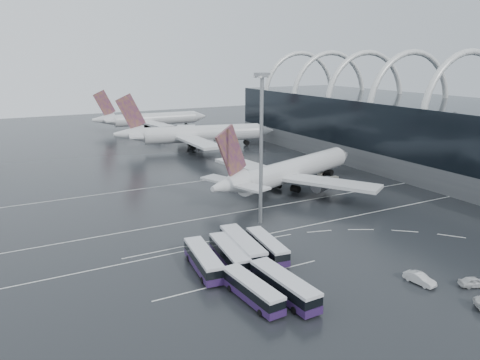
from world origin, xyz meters
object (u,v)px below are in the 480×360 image
bus_row_near_c (243,247)px  gse_cart_belly_b (322,173)px  airliner_gate_c (150,120)px  gse_cart_belly_d (334,179)px  airliner_gate_b (194,134)px  van_curve_c (420,279)px  bus_row_near_d (267,246)px  bus_row_far_c (284,286)px  bus_row_near_b (229,254)px  gse_cart_belly_e (275,176)px  airliner_main (289,172)px  van_curve_b (474,282)px  bus_row_near_a (203,260)px  floodlight_mast (261,131)px  bus_row_far_b (252,290)px

bus_row_near_c → gse_cart_belly_b: bus_row_near_c is taller
airliner_gate_c → gse_cart_belly_d: bearing=-78.5°
airliner_gate_b → van_curve_c: size_ratio=12.11×
bus_row_near_d → bus_row_far_c: bearing=165.3°
gse_cart_belly_b → gse_cart_belly_d: (-1.24, -6.80, -0.01)m
airliner_gate_c → bus_row_far_c: size_ratio=3.93×
bus_row_near_b → gse_cart_belly_e: bearing=-32.9°
bus_row_far_c → bus_row_near_d: bearing=-24.3°
bus_row_near_c → gse_cart_belly_d: 55.65m
gse_cart_belly_b → gse_cart_belly_e: size_ratio=1.15×
airliner_main → van_curve_b: airliner_main is taller
van_curve_b → van_curve_c: 7.71m
airliner_gate_b → airliner_main: bearing=-78.2°
airliner_gate_b → van_curve_c: 114.18m
airliner_main → airliner_gate_b: airliner_gate_b is taller
airliner_gate_b → bus_row_near_a: size_ratio=4.40×
bus_row_near_b → bus_row_near_d: bearing=-84.0°
airliner_gate_b → airliner_gate_c: airliner_gate_b is taller
airliner_main → gse_cart_belly_b: 19.31m
airliner_gate_b → gse_cart_belly_d: size_ratio=25.85×
bus_row_near_b → bus_row_near_c: bus_row_near_c is taller
bus_row_near_c → bus_row_far_c: size_ratio=1.07×
van_curve_c → floodlight_mast: floodlight_mast is taller
floodlight_mast → bus_row_near_a: bearing=-142.9°
van_curve_c → airliner_gate_b: bearing=77.3°
bus_row_near_c → gse_cart_belly_e: bearing=-31.7°
bus_row_far_c → gse_cart_belly_b: (48.28, 53.31, -1.17)m
airliner_main → bus_row_far_c: airliner_main is taller
airliner_gate_c → floodlight_mast: bearing=-94.7°
bus_row_near_c → gse_cart_belly_d: bearing=-48.4°
bus_row_far_b → van_curve_b: bus_row_far_b is taller
bus_row_near_c → bus_row_far_b: size_ratio=1.16×
bus_row_near_b → bus_row_far_b: bearing=174.9°
floodlight_mast → gse_cart_belly_e: floodlight_mast is taller
van_curve_b → gse_cart_belly_b: bearing=5.4°
bus_row_far_b → van_curve_b: size_ratio=2.80×
gse_cart_belly_e → van_curve_b: bearing=-97.1°
bus_row_near_d → gse_cart_belly_b: size_ratio=5.38×
bus_row_far_c → gse_cart_belly_e: bearing=-33.7°
airliner_main → gse_cart_belly_d: bearing=-14.4°
airliner_gate_c → bus_row_near_b: bearing=-99.4°
gse_cart_belly_d → bus_row_near_b: bearing=-146.0°
van_curve_c → gse_cart_belly_e: van_curve_c is taller
van_curve_c → bus_row_far_b: bearing=156.2°
bus_row_far_c → floodlight_mast: size_ratio=0.45×
airliner_main → airliner_gate_c: (0.03, 112.95, -0.04)m
bus_row_near_a → gse_cart_belly_d: 63.02m
airliner_gate_c → bus_row_far_b: 160.82m
bus_row_far_c → gse_cart_belly_d: bus_row_far_c is taller
bus_row_near_d → bus_row_far_b: size_ratio=1.02×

